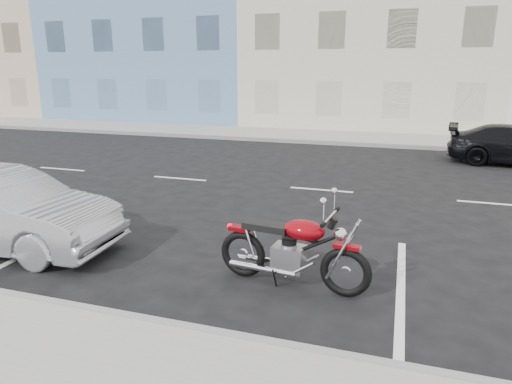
# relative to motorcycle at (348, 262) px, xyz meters

# --- Properties ---
(ground) EXTENTS (120.00, 120.00, 0.00)m
(ground) POSITION_rel_motorcycle_xyz_m (0.71, 5.45, -0.51)
(ground) COLOR black
(ground) RESTS_ON ground
(sidewalk_far) EXTENTS (80.00, 3.40, 0.15)m
(sidewalk_far) POSITION_rel_motorcycle_xyz_m (-4.29, 14.15, -0.44)
(sidewalk_far) COLOR gray
(sidewalk_far) RESTS_ON ground
(curb_near) EXTENTS (80.00, 0.12, 0.16)m
(curb_near) POSITION_rel_motorcycle_xyz_m (-4.29, -1.55, -0.43)
(curb_near) COLOR gray
(curb_near) RESTS_ON ground
(curb_far) EXTENTS (80.00, 0.12, 0.16)m
(curb_far) POSITION_rel_motorcycle_xyz_m (-4.29, 12.45, -0.43)
(curb_far) COLOR gray
(curb_far) RESTS_ON ground
(bldg_far_west) EXTENTS (12.00, 12.00, 12.00)m
(bldg_far_west) POSITION_rel_motorcycle_xyz_m (-25.29, 21.75, 5.49)
(bldg_far_west) COLOR tan
(bldg_far_west) RESTS_ON ground
(bldg_blue) EXTENTS (12.00, 12.00, 13.00)m
(bldg_blue) POSITION_rel_motorcycle_xyz_m (-13.29, 21.75, 5.99)
(bldg_blue) COLOR #597DA4
(bldg_blue) RESTS_ON ground
(bldg_cream) EXTENTS (12.00, 12.00, 11.50)m
(bldg_cream) POSITION_rel_motorcycle_xyz_m (-1.29, 21.75, 5.24)
(bldg_cream) COLOR beige
(bldg_cream) RESTS_ON ground
(motorcycle) EXTENTS (2.25, 0.74, 1.13)m
(motorcycle) POSITION_rel_motorcycle_xyz_m (0.00, 0.00, 0.00)
(motorcycle) COLOR black
(motorcycle) RESTS_ON ground
(sedan_silver) EXTENTS (4.11, 1.55, 1.34)m
(sedan_silver) POSITION_rel_motorcycle_xyz_m (-5.83, -0.04, 0.16)
(sedan_silver) COLOR #96979D
(sedan_silver) RESTS_ON ground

